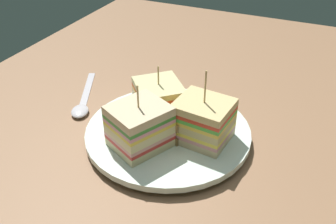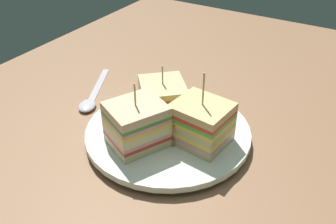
{
  "view_description": "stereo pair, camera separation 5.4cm",
  "coord_description": "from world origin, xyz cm",
  "px_view_note": "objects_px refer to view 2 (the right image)",
  "views": [
    {
      "loc": [
        40.7,
        18.23,
        34.47
      ],
      "look_at": [
        0.0,
        0.0,
        4.68
      ],
      "focal_mm": 39.96,
      "sensor_mm": 36.0,
      "label": 1
    },
    {
      "loc": [
        38.22,
        22.97,
        34.47
      ],
      "look_at": [
        0.0,
        0.0,
        4.68
      ],
      "focal_mm": 39.96,
      "sensor_mm": 36.0,
      "label": 2
    }
  ],
  "objects_px": {
    "spoon": "(90,100)",
    "chip_pile": "(176,118)",
    "plate": "(168,132)",
    "sandwich_wedge_2": "(202,121)",
    "sandwich_wedge_1": "(137,124)",
    "sandwich_wedge_0": "(163,97)"
  },
  "relations": [
    {
      "from": "plate",
      "to": "sandwich_wedge_2",
      "type": "relative_size",
      "value": 2.26
    },
    {
      "from": "sandwich_wedge_0",
      "to": "chip_pile",
      "type": "bearing_deg",
      "value": 11.62
    },
    {
      "from": "plate",
      "to": "sandwich_wedge_1",
      "type": "xyz_separation_m",
      "value": [
        0.05,
        -0.02,
        0.04
      ]
    },
    {
      "from": "sandwich_wedge_1",
      "to": "sandwich_wedge_2",
      "type": "height_order",
      "value": "sandwich_wedge_2"
    },
    {
      "from": "plate",
      "to": "sandwich_wedge_1",
      "type": "relative_size",
      "value": 2.56
    },
    {
      "from": "spoon",
      "to": "chip_pile",
      "type": "bearing_deg",
      "value": 61.48
    },
    {
      "from": "plate",
      "to": "sandwich_wedge_1",
      "type": "bearing_deg",
      "value": -21.87
    },
    {
      "from": "sandwich_wedge_1",
      "to": "spoon",
      "type": "height_order",
      "value": "sandwich_wedge_1"
    },
    {
      "from": "sandwich_wedge_0",
      "to": "sandwich_wedge_1",
      "type": "xyz_separation_m",
      "value": [
        0.09,
        0.01,
        0.01
      ]
    },
    {
      "from": "sandwich_wedge_2",
      "to": "spoon",
      "type": "relative_size",
      "value": 0.71
    },
    {
      "from": "plate",
      "to": "spoon",
      "type": "relative_size",
      "value": 1.6
    },
    {
      "from": "plate",
      "to": "spoon",
      "type": "distance_m",
      "value": 0.17
    },
    {
      "from": "sandwich_wedge_0",
      "to": "plate",
      "type": "bearing_deg",
      "value": -2.08
    },
    {
      "from": "sandwich_wedge_0",
      "to": "spoon",
      "type": "relative_size",
      "value": 0.65
    },
    {
      "from": "sandwich_wedge_1",
      "to": "plate",
      "type": "bearing_deg",
      "value": 4.63
    },
    {
      "from": "sandwich_wedge_2",
      "to": "chip_pile",
      "type": "distance_m",
      "value": 0.05
    },
    {
      "from": "plate",
      "to": "chip_pile",
      "type": "height_order",
      "value": "chip_pile"
    },
    {
      "from": "sandwich_wedge_1",
      "to": "sandwich_wedge_2",
      "type": "relative_size",
      "value": 0.88
    },
    {
      "from": "plate",
      "to": "sandwich_wedge_1",
      "type": "height_order",
      "value": "sandwich_wedge_1"
    },
    {
      "from": "chip_pile",
      "to": "spoon",
      "type": "distance_m",
      "value": 0.18
    },
    {
      "from": "sandwich_wedge_2",
      "to": "spoon",
      "type": "distance_m",
      "value": 0.22
    },
    {
      "from": "chip_pile",
      "to": "spoon",
      "type": "xyz_separation_m",
      "value": [
        -0.01,
        -0.17,
        -0.03
      ]
    }
  ]
}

